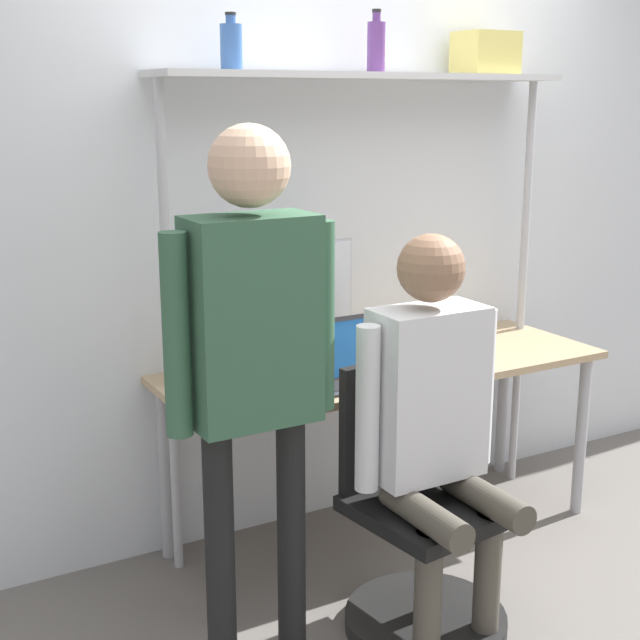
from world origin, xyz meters
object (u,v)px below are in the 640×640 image
(monitor, at_px, (288,302))
(person_standing, at_px, (252,341))
(storage_box, at_px, (485,53))
(bottle_blue, at_px, (231,46))
(office_chair, at_px, (419,549))
(cell_phone, at_px, (404,371))
(bottle_purple, at_px, (376,46))
(laptop, at_px, (344,365))
(person_seated, at_px, (434,408))

(monitor, relative_size, person_standing, 0.33)
(storage_box, bearing_deg, monitor, -178.22)
(monitor, height_order, person_standing, person_standing)
(monitor, xyz_separation_m, bottle_blue, (-0.20, 0.03, 0.95))
(monitor, xyz_separation_m, person_standing, (-0.50, -0.74, 0.09))
(office_chair, bearing_deg, storage_box, 42.92)
(office_chair, xyz_separation_m, bottle_blue, (-0.31, 0.78, 1.69))
(bottle_blue, xyz_separation_m, storage_box, (1.15, 0.00, 0.00))
(monitor, height_order, cell_phone, monitor)
(bottle_purple, bearing_deg, cell_phone, -98.31)
(office_chair, xyz_separation_m, person_standing, (-0.61, 0.01, 0.82))
(cell_phone, height_order, person_standing, person_standing)
(laptop, xyz_separation_m, bottle_purple, (0.30, 0.28, 1.17))
(person_seated, distance_m, storage_box, 1.65)
(person_seated, bearing_deg, person_standing, 174.37)
(office_chair, relative_size, bottle_blue, 4.68)
(person_standing, height_order, bottle_blue, bottle_blue)
(bottle_blue, relative_size, bottle_purple, 0.84)
(laptop, height_order, bottle_purple, bottle_purple)
(monitor, relative_size, office_chair, 0.62)
(office_chair, xyz_separation_m, person_seated, (0.01, -0.05, 0.53))
(bottle_purple, bearing_deg, bottle_blue, 180.00)
(person_seated, relative_size, person_standing, 0.80)
(storage_box, bearing_deg, bottle_blue, 180.00)
(laptop, distance_m, bottle_blue, 1.23)
(bottle_blue, bearing_deg, person_seated, -68.91)
(person_seated, height_order, bottle_purple, bottle_purple)
(person_seated, relative_size, bottle_blue, 6.96)
(cell_phone, distance_m, person_standing, 1.04)
(cell_phone, xyz_separation_m, person_seated, (-0.25, -0.53, 0.06))
(bottle_purple, bearing_deg, monitor, -175.87)
(person_standing, bearing_deg, bottle_purple, 40.27)
(person_seated, bearing_deg, bottle_blue, 111.09)
(monitor, height_order, person_seated, person_seated)
(cell_phone, bearing_deg, office_chair, -117.91)
(laptop, distance_m, cell_phone, 0.26)
(storage_box, bearing_deg, cell_phone, -152.66)
(laptop, relative_size, bottle_blue, 1.74)
(person_seated, relative_size, bottle_purple, 5.84)
(person_standing, distance_m, storage_box, 1.85)
(laptop, distance_m, person_standing, 0.83)
(person_seated, bearing_deg, laptop, 90.89)
(person_standing, bearing_deg, monitor, 56.10)
(monitor, bearing_deg, cell_phone, -36.78)
(person_standing, relative_size, storage_box, 7.39)
(monitor, xyz_separation_m, cell_phone, (0.37, -0.27, -0.26))
(cell_phone, xyz_separation_m, bottle_blue, (-0.57, 0.30, 1.21))
(laptop, distance_m, person_seated, 0.55)
(office_chair, height_order, person_standing, person_standing)
(monitor, bearing_deg, person_standing, -123.90)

